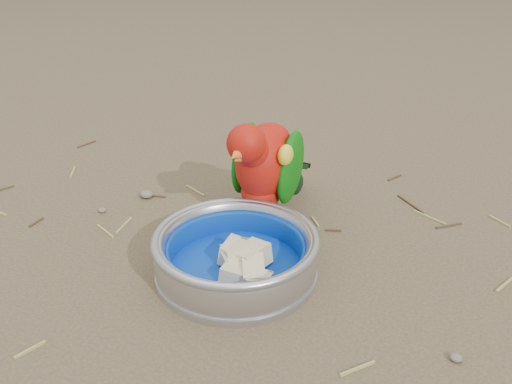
% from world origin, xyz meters
% --- Properties ---
extents(ground, '(60.00, 60.00, 0.00)m').
position_xyz_m(ground, '(0.00, 0.00, 0.00)').
color(ground, brown).
extents(food_bowl, '(0.21, 0.21, 0.02)m').
position_xyz_m(food_bowl, '(0.05, 0.04, 0.01)').
color(food_bowl, '#B2B2BA').
rests_on(food_bowl, ground).
extents(bowl_wall, '(0.21, 0.21, 0.04)m').
position_xyz_m(bowl_wall, '(0.05, 0.04, 0.04)').
color(bowl_wall, '#B2B2BA').
rests_on(bowl_wall, food_bowl).
extents(fruit_wedges, '(0.13, 0.13, 0.03)m').
position_xyz_m(fruit_wedges, '(0.05, 0.04, 0.03)').
color(fruit_wedges, beige).
rests_on(fruit_wedges, food_bowl).
extents(lory_parrot, '(0.12, 0.22, 0.17)m').
position_xyz_m(lory_parrot, '(0.03, 0.18, 0.09)').
color(lory_parrot, '#B1140B').
rests_on(lory_parrot, ground).
extents(ground_debris, '(0.90, 0.80, 0.01)m').
position_xyz_m(ground_debris, '(-0.01, 0.00, 0.00)').
color(ground_debris, '#A19753').
rests_on(ground_debris, ground).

